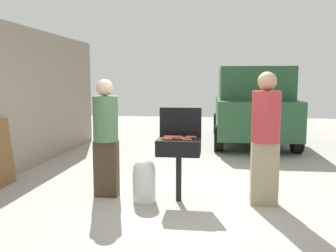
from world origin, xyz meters
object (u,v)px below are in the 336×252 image
object	(u,v)px
hot_dog_9	(168,139)
person_left	(106,134)
hot_dog_3	(178,137)
hot_dog_8	(192,137)
hot_dog_1	(166,139)
person_right	(266,134)
bbq_grill	(179,149)
hot_dog_4	(168,136)
hot_dog_6	(167,138)
parked_minivan	(252,105)
hot_dog_12	(176,137)
hot_dog_2	(170,137)
propane_tank	(144,179)
hot_dog_0	(185,138)
hot_dog_5	(190,137)
hot_dog_11	(185,138)
hot_dog_10	(187,140)
hot_dog_7	(179,139)

from	to	relation	value
hot_dog_9	person_left	distance (m)	0.95
hot_dog_3	hot_dog_8	distance (m)	0.20
hot_dog_1	person_right	xyz separation A→B (m)	(1.34, 0.09, 0.08)
bbq_grill	person_right	distance (m)	1.19
hot_dog_4	bbq_grill	bearing A→B (deg)	-38.87
hot_dog_6	parked_minivan	bearing A→B (deg)	73.11
hot_dog_3	hot_dog_9	bearing A→B (deg)	-113.48
hot_dog_8	person_right	world-z (taller)	person_right
parked_minivan	hot_dog_12	bearing A→B (deg)	72.98
hot_dog_2	propane_tank	bearing A→B (deg)	-159.93
hot_dog_3	person_left	size ratio (longest dim) A/B	0.08
hot_dog_0	hot_dog_1	size ratio (longest dim) A/B	1.00
hot_dog_5	hot_dog_9	distance (m)	0.39
propane_tank	hot_dog_0	bearing A→B (deg)	12.69
bbq_grill	parked_minivan	xyz separation A→B (m)	(1.45, 5.28, 0.28)
hot_dog_12	propane_tank	size ratio (longest dim) A/B	0.21
propane_tank	hot_dog_8	bearing A→B (deg)	15.97
hot_dog_2	hot_dog_3	bearing A→B (deg)	42.88
hot_dog_5	hot_dog_4	bearing A→B (deg)	-179.09
hot_dog_11	hot_dog_12	bearing A→B (deg)	146.08
bbq_grill	hot_dog_9	xyz separation A→B (m)	(-0.14, -0.12, 0.15)
hot_dog_9	hot_dog_8	bearing A→B (deg)	35.16
hot_dog_1	hot_dog_3	bearing A→B (deg)	56.48
hot_dog_11	hot_dog_9	bearing A→B (deg)	-150.68
hot_dog_1	hot_dog_4	bearing A→B (deg)	88.32
hot_dog_2	hot_dog_6	bearing A→B (deg)	-115.64
hot_dog_5	person_right	distance (m)	1.03
hot_dog_1	hot_dog_6	bearing A→B (deg)	79.65
hot_dog_10	hot_dog_6	bearing A→B (deg)	159.77
propane_tank	hot_dog_9	bearing A→B (deg)	-5.43
hot_dog_5	person_right	size ratio (longest dim) A/B	0.07
bbq_grill	hot_dog_10	distance (m)	0.24
hot_dog_6	parked_minivan	size ratio (longest dim) A/B	0.03
hot_dog_6	hot_dog_3	bearing A→B (deg)	50.27
hot_dog_5	hot_dog_6	size ratio (longest dim) A/B	1.00
hot_dog_4	parked_minivan	distance (m)	5.39
hot_dog_3	hot_dog_4	bearing A→B (deg)	179.67
hot_dog_9	hot_dog_11	distance (m)	0.26
hot_dog_10	propane_tank	distance (m)	0.83
hot_dog_5	hot_dog_8	bearing A→B (deg)	-60.41
hot_dog_1	hot_dog_10	xyz separation A→B (m)	(0.29, -0.05, 0.00)
person_left	parked_minivan	xyz separation A→B (m)	(2.52, 5.20, 0.10)
bbq_grill	hot_dog_11	xyz separation A→B (m)	(0.09, 0.00, 0.15)
person_left	person_right	bearing A→B (deg)	-8.19
hot_dog_1	person_left	distance (m)	0.91
hot_dog_7	hot_dog_5	bearing A→B (deg)	54.09
hot_dog_2	hot_dog_12	bearing A→B (deg)	39.36
hot_dog_8	hot_dog_9	bearing A→B (deg)	-144.84
hot_dog_6	hot_dog_11	world-z (taller)	same
hot_dog_11	person_right	size ratio (longest dim) A/B	0.07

